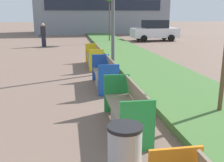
{
  "coord_description": "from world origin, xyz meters",
  "views": [
    {
      "loc": [
        -0.2,
        2.6,
        2.34
      ],
      "look_at": [
        0.9,
        9.34,
        0.6
      ],
      "focal_mm": 42.0,
      "sensor_mm": 36.0,
      "label": 1
    }
  ],
  "objects_px": {
    "bench_yellow_frame": "(95,58)",
    "litter_bin": "(125,154)",
    "bench_green_frame": "(127,112)",
    "parked_car_distant": "(155,31)",
    "bench_blue_frame": "(105,76)",
    "pedestrian_walking": "(43,35)"
  },
  "relations": [
    {
      "from": "bench_blue_frame",
      "to": "parked_car_distant",
      "type": "bearing_deg",
      "value": 66.13
    },
    {
      "from": "bench_green_frame",
      "to": "pedestrian_walking",
      "type": "height_order",
      "value": "pedestrian_walking"
    },
    {
      "from": "bench_yellow_frame",
      "to": "pedestrian_walking",
      "type": "height_order",
      "value": "pedestrian_walking"
    },
    {
      "from": "bench_blue_frame",
      "to": "pedestrian_walking",
      "type": "distance_m",
      "value": 12.29
    },
    {
      "from": "bench_blue_frame",
      "to": "parked_car_distant",
      "type": "height_order",
      "value": "parked_car_distant"
    },
    {
      "from": "pedestrian_walking",
      "to": "bench_green_frame",
      "type": "bearing_deg",
      "value": -78.82
    },
    {
      "from": "bench_green_frame",
      "to": "pedestrian_walking",
      "type": "bearing_deg",
      "value": 101.18
    },
    {
      "from": "litter_bin",
      "to": "pedestrian_walking",
      "type": "relative_size",
      "value": 0.51
    },
    {
      "from": "parked_car_distant",
      "to": "bench_yellow_frame",
      "type": "bearing_deg",
      "value": -122.63
    },
    {
      "from": "bench_yellow_frame",
      "to": "litter_bin",
      "type": "distance_m",
      "value": 8.72
    },
    {
      "from": "bench_blue_frame",
      "to": "bench_yellow_frame",
      "type": "xyz_separation_m",
      "value": [
        0.0,
        3.6,
        0.01
      ]
    },
    {
      "from": "bench_blue_frame",
      "to": "litter_bin",
      "type": "xyz_separation_m",
      "value": [
        -0.43,
        -5.11,
        0.07
      ]
    },
    {
      "from": "pedestrian_walking",
      "to": "parked_car_distant",
      "type": "height_order",
      "value": "parked_car_distant"
    },
    {
      "from": "bench_blue_frame",
      "to": "litter_bin",
      "type": "bearing_deg",
      "value": -94.85
    },
    {
      "from": "bench_yellow_frame",
      "to": "bench_green_frame",
      "type": "bearing_deg",
      "value": -90.03
    },
    {
      "from": "parked_car_distant",
      "to": "bench_green_frame",
      "type": "bearing_deg",
      "value": -112.28
    },
    {
      "from": "bench_blue_frame",
      "to": "litter_bin",
      "type": "height_order",
      "value": "bench_blue_frame"
    },
    {
      "from": "bench_blue_frame",
      "to": "bench_yellow_frame",
      "type": "relative_size",
      "value": 0.88
    },
    {
      "from": "bench_green_frame",
      "to": "bench_yellow_frame",
      "type": "xyz_separation_m",
      "value": [
        0.0,
        6.9,
        0.01
      ]
    },
    {
      "from": "bench_yellow_frame",
      "to": "parked_car_distant",
      "type": "bearing_deg",
      "value": 59.74
    },
    {
      "from": "bench_yellow_frame",
      "to": "litter_bin",
      "type": "bearing_deg",
      "value": -92.87
    },
    {
      "from": "bench_green_frame",
      "to": "bench_blue_frame",
      "type": "xyz_separation_m",
      "value": [
        0.0,
        3.3,
        0.0
      ]
    }
  ]
}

